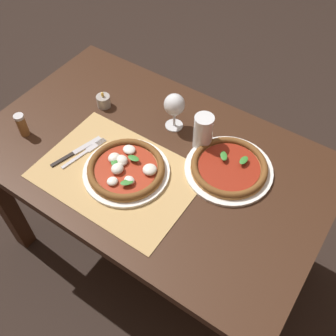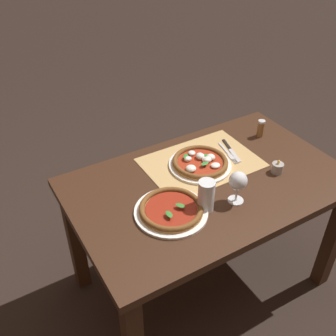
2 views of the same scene
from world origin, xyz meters
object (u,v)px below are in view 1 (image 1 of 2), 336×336
at_px(wine_glass, 174,106).
at_px(knife, 77,151).
at_px(votive_candle, 104,101).
at_px(pizza_near, 126,169).
at_px(pint_glass, 203,133).
at_px(pizza_far, 229,167).
at_px(pepper_shaker, 22,125).
at_px(fork, 84,153).

bearing_deg(wine_glass, knife, -125.07).
height_order(wine_glass, knife, wine_glass).
height_order(knife, votive_candle, votive_candle).
bearing_deg(pizza_near, pint_glass, 59.75).
xyz_separation_m(pizza_near, votive_candle, (-0.29, 0.23, 0.00)).
xyz_separation_m(pizza_near, pizza_far, (0.30, 0.21, -0.00)).
relative_size(pizza_far, pepper_shaker, 3.27).
relative_size(pint_glass, fork, 0.73).
xyz_separation_m(pint_glass, fork, (-0.34, -0.28, -0.06)).
bearing_deg(fork, pepper_shaker, -168.85).
xyz_separation_m(fork, pepper_shaker, (-0.26, -0.05, 0.04)).
height_order(pizza_near, votive_candle, votive_candle).
height_order(pizza_far, wine_glass, wine_glass).
bearing_deg(pint_glass, votive_candle, -175.31).
height_order(knife, pepper_shaker, pepper_shaker).
bearing_deg(fork, pizza_near, 5.03).
height_order(pizza_far, fork, pizza_far).
bearing_deg(pizza_near, knife, -172.77).
relative_size(fork, knife, 0.94).
bearing_deg(votive_candle, pint_glass, 4.69).
distance_m(pint_glass, fork, 0.45).
bearing_deg(wine_glass, votive_candle, -168.05).
relative_size(pizza_far, pint_glass, 2.19).
height_order(pint_glass, pepper_shaker, pint_glass).
distance_m(pint_glass, votive_candle, 0.45).
bearing_deg(knife, pizza_far, 25.26).
relative_size(wine_glass, fork, 0.78).
xyz_separation_m(knife, votive_candle, (-0.08, 0.25, 0.02)).
xyz_separation_m(wine_glass, votive_candle, (-0.30, -0.06, -0.08)).
xyz_separation_m(pizza_far, pepper_shaker, (-0.74, -0.28, 0.03)).
distance_m(pizza_far, knife, 0.56).
bearing_deg(fork, wine_glass, 57.66).
height_order(pizza_far, votive_candle, votive_candle).
height_order(votive_candle, pepper_shaker, pepper_shaker).
bearing_deg(wine_glass, fork, -122.34).
bearing_deg(votive_candle, fork, -66.08).
distance_m(wine_glass, pint_glass, 0.15).
relative_size(wine_glass, knife, 0.73).
xyz_separation_m(pizza_far, wine_glass, (-0.29, 0.08, 0.09)).
xyz_separation_m(pint_glass, knife, (-0.37, -0.29, -0.06)).
bearing_deg(pint_glass, pizza_near, -120.25).
xyz_separation_m(fork, votive_candle, (-0.11, 0.24, 0.02)).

